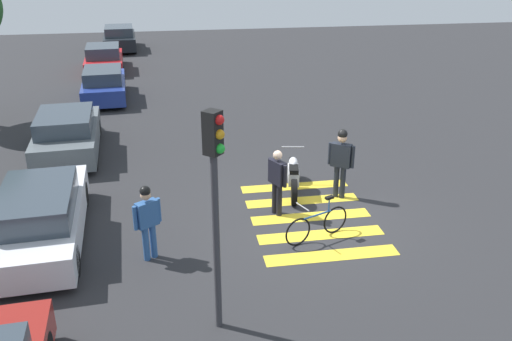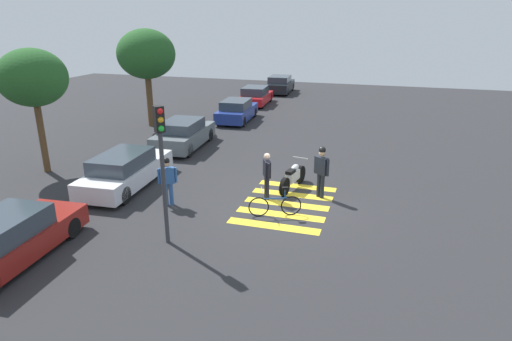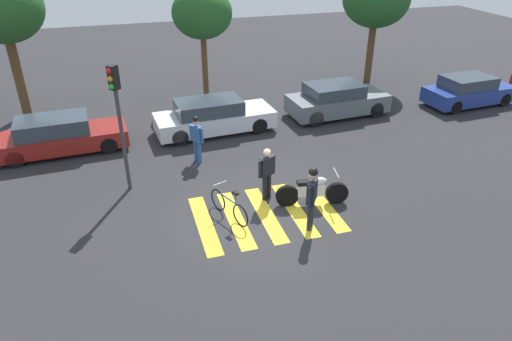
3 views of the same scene
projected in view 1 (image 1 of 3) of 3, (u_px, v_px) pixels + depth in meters
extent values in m
plane|color=#2B2B2D|center=(311.00, 217.00, 13.35)|extent=(60.00, 60.00, 0.00)
cylinder|color=black|center=(292.00, 169.00, 15.25)|extent=(0.69, 0.26, 0.68)
cylinder|color=black|center=(294.00, 192.00, 13.85)|extent=(0.69, 0.26, 0.68)
cube|color=silver|center=(293.00, 175.00, 14.43)|extent=(0.84, 0.42, 0.36)
ellipsoid|color=silver|center=(293.00, 162.00, 14.54)|extent=(0.52, 0.33, 0.24)
cube|color=black|center=(294.00, 169.00, 14.15)|extent=(0.48, 0.32, 0.12)
cylinder|color=#A5A5AD|center=(293.00, 147.00, 14.89)|extent=(0.15, 0.62, 0.04)
torus|color=black|center=(298.00, 232.00, 11.98)|extent=(0.30, 0.64, 0.68)
torus|color=black|center=(335.00, 220.00, 12.50)|extent=(0.30, 0.64, 0.68)
cylinder|color=#1E4C8C|center=(318.00, 215.00, 12.13)|extent=(0.36, 0.78, 0.04)
cylinder|color=#1E4C8C|center=(329.00, 205.00, 12.22)|extent=(0.04, 0.04, 0.34)
cube|color=black|center=(329.00, 198.00, 12.15)|extent=(0.17, 0.22, 0.06)
cylinder|color=#99999E|center=(303.00, 207.00, 11.80)|extent=(0.44, 0.20, 0.03)
cylinder|color=#1E232D|center=(343.00, 182.00, 14.16)|extent=(0.14, 0.14, 0.88)
cylinder|color=#1E232D|center=(336.00, 181.00, 14.23)|extent=(0.14, 0.14, 0.88)
cube|color=#1E232D|center=(341.00, 155.00, 13.90)|extent=(0.46, 0.54, 0.63)
sphere|color=tan|center=(342.00, 138.00, 13.71)|extent=(0.24, 0.24, 0.24)
cylinder|color=#1E232D|center=(353.00, 157.00, 13.77)|extent=(0.09, 0.09, 0.60)
cylinder|color=#1E232D|center=(330.00, 153.00, 14.02)|extent=(0.09, 0.09, 0.60)
sphere|color=black|center=(343.00, 134.00, 13.66)|extent=(0.25, 0.25, 0.25)
cylinder|color=black|center=(275.00, 197.00, 13.39)|extent=(0.14, 0.14, 0.84)
cylinder|color=black|center=(279.00, 200.00, 13.26)|extent=(0.14, 0.14, 0.84)
cube|color=black|center=(277.00, 172.00, 13.04)|extent=(0.53, 0.40, 0.59)
sphere|color=beige|center=(278.00, 155.00, 12.87)|extent=(0.23, 0.23, 0.23)
cylinder|color=black|center=(270.00, 169.00, 13.26)|extent=(0.09, 0.09, 0.56)
cylinder|color=black|center=(285.00, 176.00, 12.83)|extent=(0.09, 0.09, 0.56)
cylinder|color=#2D5999|center=(146.00, 243.00, 11.42)|extent=(0.14, 0.14, 0.79)
cylinder|color=#2D5999|center=(153.00, 241.00, 11.53)|extent=(0.14, 0.14, 0.79)
cube|color=#2D5999|center=(147.00, 214.00, 11.20)|extent=(0.42, 0.50, 0.56)
sphere|color=tan|center=(145.00, 195.00, 11.03)|extent=(0.22, 0.22, 0.22)
cylinder|color=#2D5999|center=(135.00, 218.00, 11.03)|extent=(0.09, 0.09, 0.53)
cylinder|color=#2D5999|center=(159.00, 210.00, 11.38)|extent=(0.09, 0.09, 0.53)
sphere|color=black|center=(145.00, 191.00, 10.99)|extent=(0.23, 0.23, 0.23)
cube|color=yellow|center=(332.00, 255.00, 11.72)|extent=(0.45, 2.97, 0.01)
cube|color=yellow|center=(321.00, 235.00, 12.53)|extent=(0.45, 2.97, 0.01)
cube|color=yellow|center=(311.00, 217.00, 13.35)|extent=(0.45, 2.97, 0.01)
cube|color=yellow|center=(302.00, 201.00, 14.16)|extent=(0.45, 2.97, 0.01)
cube|color=yellow|center=(294.00, 186.00, 14.98)|extent=(0.45, 2.97, 0.01)
cube|color=#F2EDCC|center=(34.00, 313.00, 9.04)|extent=(0.09, 0.20, 0.12)
cylinder|color=black|center=(20.00, 200.00, 13.46)|extent=(0.66, 0.26, 0.64)
cylinder|color=black|center=(83.00, 194.00, 13.78)|extent=(0.66, 0.26, 0.64)
cylinder|color=black|center=(73.00, 261.00, 10.92)|extent=(0.66, 0.26, 0.64)
cube|color=silver|center=(42.00, 221.00, 12.12)|extent=(4.80, 2.03, 0.65)
cube|color=#333D47|center=(37.00, 202.00, 11.67)|extent=(2.63, 1.69, 0.54)
cube|color=#F2EDCC|center=(31.00, 178.00, 14.03)|extent=(0.09, 0.20, 0.12)
cube|color=#F2EDCC|center=(75.00, 174.00, 14.26)|extent=(0.09, 0.20, 0.12)
cylinder|color=black|center=(48.00, 131.00, 18.24)|extent=(0.69, 0.26, 0.67)
cylinder|color=black|center=(97.00, 128.00, 18.58)|extent=(0.69, 0.26, 0.67)
cylinder|color=black|center=(36.00, 163.00, 15.65)|extent=(0.69, 0.26, 0.67)
cylinder|color=black|center=(93.00, 158.00, 15.99)|extent=(0.69, 0.26, 0.67)
cube|color=slate|center=(68.00, 138.00, 17.03)|extent=(4.38, 2.11, 0.73)
cube|color=#333D47|center=(65.00, 121.00, 16.60)|extent=(2.40, 1.76, 0.51)
cube|color=#F2EDCC|center=(55.00, 116.00, 18.74)|extent=(0.09, 0.20, 0.12)
cube|color=#F2EDCC|center=(90.00, 114.00, 18.98)|extent=(0.09, 0.20, 0.12)
cylinder|color=black|center=(88.00, 85.00, 24.08)|extent=(0.62, 0.26, 0.60)
cylinder|color=black|center=(123.00, 83.00, 24.39)|extent=(0.62, 0.26, 0.60)
cylinder|color=black|center=(85.00, 102.00, 21.59)|extent=(0.62, 0.26, 0.60)
cylinder|color=black|center=(123.00, 100.00, 21.90)|extent=(0.62, 0.26, 0.60)
cube|color=navy|center=(104.00, 88.00, 22.91)|extent=(4.20, 1.99, 0.67)
cube|color=#333D47|center=(103.00, 75.00, 22.49)|extent=(2.30, 1.66, 0.51)
cube|color=#F2EDCC|center=(93.00, 75.00, 24.55)|extent=(0.09, 0.20, 0.12)
cube|color=#F2EDCC|center=(118.00, 74.00, 24.78)|extent=(0.09, 0.20, 0.12)
cylinder|color=black|center=(90.00, 60.00, 29.05)|extent=(0.65, 0.26, 0.64)
cylinder|color=black|center=(121.00, 58.00, 29.39)|extent=(0.65, 0.26, 0.64)
cylinder|color=black|center=(87.00, 71.00, 26.58)|extent=(0.65, 0.26, 0.64)
cylinder|color=black|center=(121.00, 69.00, 26.92)|extent=(0.65, 0.26, 0.64)
cube|color=red|center=(104.00, 61.00, 27.93)|extent=(4.17, 2.11, 0.57)
cube|color=#333D47|center=(103.00, 51.00, 27.52)|extent=(2.29, 1.76, 0.58)
cube|color=#F2EDCC|center=(94.00, 53.00, 29.55)|extent=(0.09, 0.20, 0.12)
cube|color=#F2EDCC|center=(116.00, 52.00, 29.80)|extent=(0.09, 0.20, 0.12)
cylinder|color=black|center=(107.00, 41.00, 34.31)|extent=(0.67, 0.26, 0.66)
cylinder|color=black|center=(133.00, 40.00, 34.65)|extent=(0.67, 0.26, 0.66)
cylinder|color=black|center=(106.00, 49.00, 31.73)|extent=(0.67, 0.26, 0.66)
cylinder|color=black|center=(134.00, 48.00, 32.07)|extent=(0.67, 0.26, 0.66)
cube|color=black|center=(120.00, 41.00, 33.10)|extent=(4.35, 2.13, 0.74)
cube|color=#333D47|center=(119.00, 31.00, 32.66)|extent=(2.39, 1.78, 0.52)
cube|color=#F2EDCC|center=(110.00, 34.00, 34.80)|extent=(0.09, 0.20, 0.12)
cube|color=#F2EDCC|center=(129.00, 33.00, 35.04)|extent=(0.09, 0.20, 0.12)
cylinder|color=#38383D|center=(216.00, 246.00, 8.96)|extent=(0.12, 0.12, 3.28)
cube|color=black|center=(213.00, 133.00, 8.17)|extent=(0.34, 0.34, 0.70)
sphere|color=red|center=(219.00, 120.00, 8.01)|extent=(0.16, 0.16, 0.16)
sphere|color=orange|center=(220.00, 134.00, 8.11)|extent=(0.16, 0.16, 0.16)
sphere|color=green|center=(220.00, 149.00, 8.20)|extent=(0.16, 0.16, 0.16)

